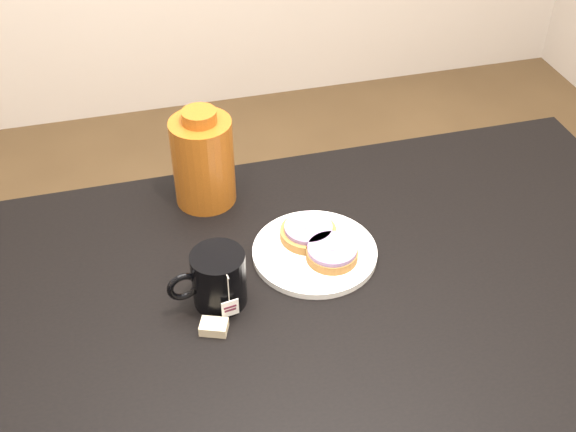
{
  "coord_description": "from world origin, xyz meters",
  "views": [
    {
      "loc": [
        -0.29,
        -0.81,
        1.66
      ],
      "look_at": [
        -0.03,
        0.18,
        0.81
      ],
      "focal_mm": 45.0,
      "sensor_mm": 36.0,
      "label": 1
    }
  ],
  "objects": [
    {
      "name": "table",
      "position": [
        0.0,
        0.0,
        0.67
      ],
      "size": [
        1.4,
        0.9,
        0.75
      ],
      "color": "black",
      "rests_on": "ground_plane"
    },
    {
      "name": "plate",
      "position": [
        0.01,
        0.13,
        0.76
      ],
      "size": [
        0.23,
        0.23,
        0.02
      ],
      "color": "white",
      "rests_on": "table"
    },
    {
      "name": "bagel_back",
      "position": [
        0.01,
        0.17,
        0.78
      ],
      "size": [
        0.13,
        0.13,
        0.03
      ],
      "color": "brown",
      "rests_on": "plate"
    },
    {
      "name": "bagel_front",
      "position": [
        0.04,
        0.1,
        0.78
      ],
      "size": [
        0.11,
        0.11,
        0.03
      ],
      "color": "brown",
      "rests_on": "plate"
    },
    {
      "name": "mug",
      "position": [
        -0.18,
        0.06,
        0.8
      ],
      "size": [
        0.14,
        0.11,
        0.1
      ],
      "rotation": [
        0.0,
        0.0,
        0.15
      ],
      "color": "black",
      "rests_on": "table"
    },
    {
      "name": "teabag_pouch",
      "position": [
        -0.2,
        -0.0,
        0.76
      ],
      "size": [
        0.05,
        0.05,
        0.02
      ],
      "primitive_type": "cube",
      "rotation": [
        0.0,
        0.0,
        -0.37
      ],
      "color": "#C6B793",
      "rests_on": "table"
    },
    {
      "name": "bagel_package",
      "position": [
        -0.15,
        0.35,
        0.85
      ],
      "size": [
        0.15,
        0.15,
        0.21
      ],
      "rotation": [
        0.0,
        0.0,
        0.26
      ],
      "color": "#68300D",
      "rests_on": "table"
    }
  ]
}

